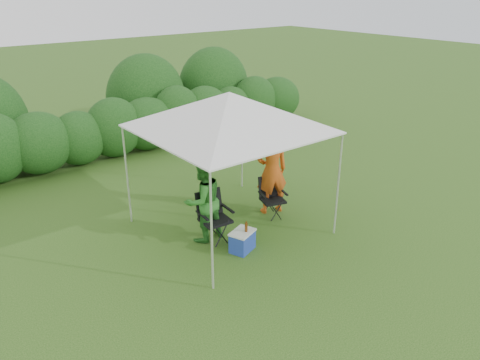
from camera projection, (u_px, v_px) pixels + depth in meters
ground at (245, 236)px, 9.35m from camera, size 70.00×70.00×0.00m
hedge at (117, 128)px, 13.43m from camera, size 14.21×1.53×1.80m
canopy at (229, 111)px, 8.75m from camera, size 3.10×3.10×2.83m
chair_right at (271, 194)px, 10.04m from camera, size 0.64×0.61×0.87m
chair_left at (213, 213)px, 9.09m from camera, size 0.65×0.60×0.98m
man at (272, 171)px, 10.02m from camera, size 0.81×0.66×1.94m
woman at (203, 200)px, 8.95m from camera, size 0.84×0.66×1.68m
cooler at (242, 241)px, 8.80m from camera, size 0.57×0.50×0.40m
bottle at (246, 226)px, 8.68m from camera, size 0.06×0.06×0.21m
lawn_toy at (239, 144)px, 14.29m from camera, size 0.59×0.49×0.30m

